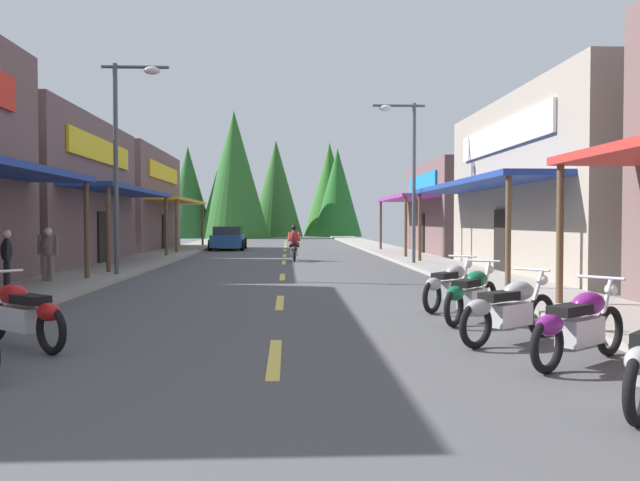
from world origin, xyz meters
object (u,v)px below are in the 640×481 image
streetlamp_left (125,140)px  streetlamp_right (407,161)px  pedestrian_waiting (7,258)px  parked_car_curbside (228,238)px  motorcycle_parked_left_2 (22,312)px  motorcycle_parked_right_4 (472,293)px  motorcycle_parked_right_5 (450,285)px  motorcycle_parked_right_2 (579,324)px  motorcycle_parked_right_3 (509,308)px  pedestrian_by_shop (48,252)px  rider_cruising_lead (294,246)px

streetlamp_left → streetlamp_right: bearing=27.2°
pedestrian_waiting → parked_car_curbside: size_ratio=0.35×
streetlamp_right → motorcycle_parked_left_2: streetlamp_right is taller
parked_car_curbside → streetlamp_left: bearing=175.2°
pedestrian_waiting → parked_car_curbside: bearing=58.7°
motorcycle_parked_right_4 → motorcycle_parked_right_5: (0.01, 1.53, 0.00)m
motorcycle_parked_left_2 → pedestrian_waiting: size_ratio=1.11×
motorcycle_parked_left_2 → pedestrian_waiting: 6.97m
motorcycle_parked_right_2 → motorcycle_parked_right_5: size_ratio=1.04×
motorcycle_parked_right_3 → motorcycle_parked_right_2: bearing=-110.3°
motorcycle_parked_left_2 → streetlamp_left: bearing=-43.3°
motorcycle_parked_right_4 → pedestrian_by_shop: pedestrian_by_shop is taller
motorcycle_parked_right_2 → parked_car_curbside: 32.40m
motorcycle_parked_right_5 → motorcycle_parked_right_2: bearing=-135.0°
motorcycle_parked_right_5 → pedestrian_waiting: 10.05m
rider_cruising_lead → pedestrian_by_shop: rider_cruising_lead is taller
motorcycle_parked_right_2 → parked_car_curbside: size_ratio=0.41×
pedestrian_waiting → pedestrian_by_shop: bearing=64.0°
motorcycle_parked_left_2 → pedestrian_by_shop: (-2.81, 8.73, 0.40)m
motorcycle_parked_right_5 → pedestrian_by_shop: size_ratio=1.08×
motorcycle_parked_right_4 → parked_car_curbside: parked_car_curbside is taller
motorcycle_parked_right_2 → motorcycle_parked_right_5: bearing=56.2°
streetlamp_right → motorcycle_parked_right_5: size_ratio=3.71×
rider_cruising_lead → motorcycle_parked_right_3: bearing=-171.8°
motorcycle_parked_right_5 → motorcycle_parked_left_2: (-6.76, -3.51, 0.00)m
motorcycle_parked_right_4 → parked_car_curbside: bearing=52.0°
motorcycle_parked_right_3 → motorcycle_parked_left_2: (-6.73, -0.06, 0.00)m
streetlamp_right → motorcycle_parked_right_4: size_ratio=3.60×
motorcycle_parked_right_5 → motorcycle_parked_left_2: size_ratio=0.99×
motorcycle_parked_right_5 → motorcycle_parked_left_2: same height
streetlamp_right → motorcycle_parked_right_3: (-1.43, -15.78, -3.56)m
motorcycle_parked_right_2 → pedestrian_waiting: bearing=104.5°
motorcycle_parked_right_4 → pedestrian_waiting: bearing=104.3°
streetlamp_left → pedestrian_by_shop: size_ratio=4.15×
parked_car_curbside → motorcycle_parked_right_5: bearing=-166.7°
motorcycle_parked_right_4 → pedestrian_waiting: size_ratio=1.13×
streetlamp_left → motorcycle_parked_right_3: 14.04m
motorcycle_parked_right_3 → pedestrian_by_shop: (-9.53, 8.68, 0.40)m
motorcycle_parked_right_2 → pedestrian_by_shop: bearing=96.7°
motorcycle_parked_right_2 → rider_cruising_lead: 20.75m
streetlamp_left → motorcycle_parked_right_2: 15.37m
streetlamp_left → motorcycle_parked_right_3: bearing=-53.7°
motorcycle_parked_right_3 → pedestrian_by_shop: size_ratio=1.17×
motorcycle_parked_right_4 → motorcycle_parked_left_2: bearing=145.0°
streetlamp_right → motorcycle_parked_left_2: 18.17m
streetlamp_left → motorcycle_parked_left_2: size_ratio=3.79×
streetlamp_left → motorcycle_parked_right_5: bearing=-42.8°
streetlamp_right → motorcycle_parked_right_2: (-1.06, -17.20, -3.56)m
motorcycle_parked_right_3 → motorcycle_parked_right_4: bearing=54.8°
pedestrian_by_shop → pedestrian_waiting: size_ratio=1.01×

